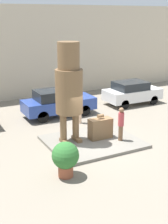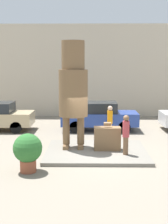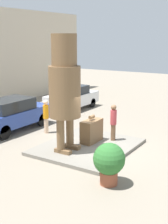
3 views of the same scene
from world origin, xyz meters
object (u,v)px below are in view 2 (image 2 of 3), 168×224
at_px(giant_suitcase, 107,138).
at_px(parked_car_blue, 98,116).
at_px(statue_figure, 73,86).
at_px(tourist, 126,133).
at_px(planter_pot, 28,150).
at_px(worker_hivis, 110,120).

bearing_deg(giant_suitcase, parked_car_blue, 93.01).
relative_size(statue_figure, giant_suitcase, 3.81).
height_order(tourist, parked_car_blue, tourist).
relative_size(statue_figure, parked_car_blue, 1.07).
bearing_deg(planter_pot, tourist, 25.37).
distance_m(statue_figure, parked_car_blue, 5.00).
xyz_separation_m(statue_figure, giant_suitcase, (1.52, -0.37, -2.28)).
distance_m(tourist, worker_hivis, 3.64).
bearing_deg(planter_pot, giant_suitcase, 39.49).
distance_m(statue_figure, planter_pot, 3.89).
bearing_deg(giant_suitcase, planter_pot, -140.51).
xyz_separation_m(tourist, parked_car_blue, (-0.99, 5.46, -0.17)).
xyz_separation_m(statue_figure, tourist, (2.25, -1.08, -1.88)).
xyz_separation_m(statue_figure, planter_pot, (-1.53, -2.88, -2.12)).
distance_m(giant_suitcase, planter_pot, 3.95).
relative_size(parked_car_blue, planter_pot, 3.12).
height_order(statue_figure, planter_pot, statue_figure).
bearing_deg(worker_hivis, parked_car_blue, 106.92).
bearing_deg(parked_car_blue, statue_figure, -106.15).
xyz_separation_m(parked_car_blue, planter_pot, (-2.80, -7.25, -0.07)).
bearing_deg(statue_figure, worker_hivis, 54.16).
bearing_deg(parked_car_blue, giant_suitcase, -86.99).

